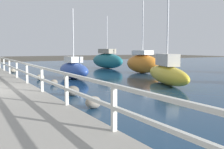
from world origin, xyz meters
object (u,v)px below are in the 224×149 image
object	(u,v)px
sailboat_yellow	(167,72)
sailboat_blue	(74,70)
sailboat_orange	(142,63)
sailboat_teal	(107,60)

from	to	relation	value
sailboat_yellow	sailboat_blue	world-z (taller)	sailboat_yellow
sailboat_yellow	sailboat_blue	bearing A→B (deg)	144.63
sailboat_blue	sailboat_orange	world-z (taller)	sailboat_orange
sailboat_blue	sailboat_teal	distance (m)	9.51
sailboat_yellow	sailboat_teal	size ratio (longest dim) A/B	1.32
sailboat_blue	sailboat_teal	bearing A→B (deg)	42.35
sailboat_blue	sailboat_orange	xyz separation A→B (m)	(6.45, 1.05, 0.22)
sailboat_yellow	sailboat_teal	world-z (taller)	sailboat_yellow
sailboat_teal	sailboat_orange	xyz separation A→B (m)	(0.09, -6.02, -0.01)
sailboat_yellow	sailboat_blue	size ratio (longest dim) A/B	1.51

